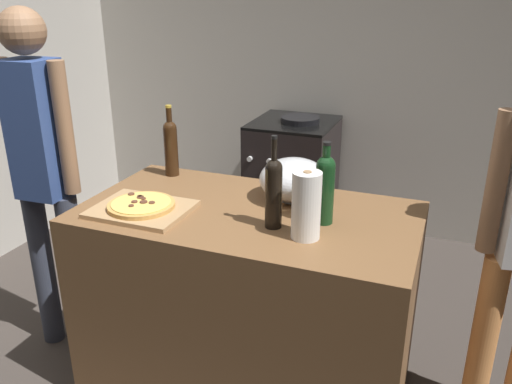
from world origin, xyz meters
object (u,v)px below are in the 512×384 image
Objects in this scene: pizza at (141,205)px; wine_bottle_clear at (171,145)px; mixing_bowl at (294,180)px; stove at (292,180)px; paper_towel_roll at (306,206)px; person_in_stripes at (43,166)px; wine_bottle_dark at (274,190)px; wine_bottle_green at (325,186)px.

pizza is 0.49m from wine_bottle_clear.
wine_bottle_clear is (-0.67, 0.09, 0.06)m from mixing_bowl.
mixing_bowl reaches higher than stove.
mixing_bowl is 1.16× the size of paper_towel_roll.
wine_bottle_clear reaches higher than pizza.
mixing_bowl is 1.62m from stove.
mixing_bowl is 0.33× the size of stove.
mixing_bowl is 0.18× the size of person_in_stripes.
paper_towel_roll is at bearing -4.37° from person_in_stripes.
pizza is at bearing -76.22° from wine_bottle_clear.
stove is (-0.61, 1.81, -0.59)m from paper_towel_roll.
paper_towel_roll is (0.16, -0.35, 0.04)m from mixing_bowl.
pizza is at bearing -178.84° from paper_towel_roll.
wine_bottle_dark reaches higher than wine_bottle_clear.
person_in_stripes is at bearing -168.01° from mixing_bowl.
mixing_bowl is 0.91× the size of wine_bottle_green.
mixing_bowl is at bearing 11.99° from person_in_stripes.
paper_towel_roll is at bearing -71.35° from stove.
mixing_bowl reaches higher than pizza.
pizza reaches higher than stove.
mixing_bowl is 0.82× the size of wine_bottle_dark.
wine_bottle_clear is at bearing 172.29° from mixing_bowl.
person_in_stripes is (-1.19, 0.06, -0.06)m from wine_bottle_dark.
mixing_bowl is 0.39m from paper_towel_roll.
paper_towel_roll is 0.15m from wine_bottle_dark.
stove is (0.11, 1.82, -0.49)m from pizza.
mixing_bowl is at bearing 134.16° from wine_bottle_green.
wine_bottle_clear is 0.21× the size of person_in_stripes.
stove is (-0.64, 1.65, -0.62)m from wine_bottle_green.
wine_bottle_dark is at bearing -146.88° from wine_bottle_green.
mixing_bowl is 0.31m from wine_bottle_dark.
wine_bottle_clear is at bearing 103.78° from pizza.
wine_bottle_green is 1.88m from stove.
wine_bottle_dark is 1.11× the size of wine_bottle_green.
person_in_stripes reaches higher than wine_bottle_dark.
wine_bottle_dark is at bearing 6.00° from pizza.
mixing_bowl is (0.56, 0.37, 0.06)m from pizza.
person_in_stripes is at bearing 175.63° from paper_towel_roll.
person_in_stripes reaches higher than pizza.
wine_bottle_dark is 1.93m from stove.
wine_bottle_dark is at bearing -75.23° from stove.
mixing_bowl is 1.21m from person_in_stripes.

